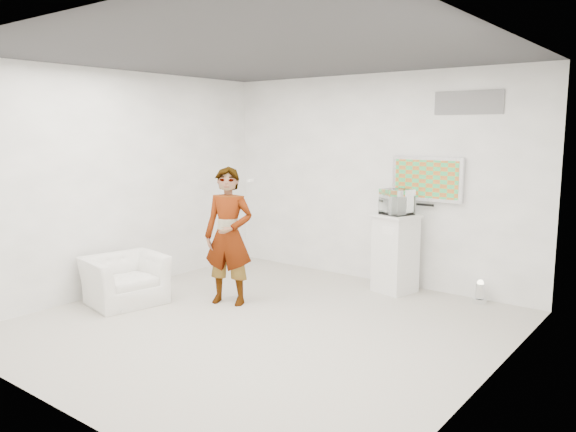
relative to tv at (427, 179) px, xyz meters
The scene contains 10 objects.
room 2.59m from the tv, 109.13° to the right, with size 5.01×5.01×3.00m.
tv is the anchor object (origin of this frame).
logo_decal 1.12m from the tv, ahead, with size 0.90×0.02×0.30m, color slate.
person 2.79m from the tv, 129.63° to the right, with size 0.64×0.42×1.75m, color white.
armchair 4.22m from the tv, 134.06° to the right, with size 0.94×0.82×0.61m, color white.
pedestal 1.10m from the tv, 132.52° to the right, with size 0.52×0.52×1.07m, color white.
floor_uplight 1.64m from the tv, ahead, with size 0.18×0.18×0.29m, color white.
vitrine 0.52m from the tv, 132.52° to the right, with size 0.35×0.35×0.35m, color white.
console 0.55m from the tv, 132.52° to the right, with size 0.06×0.18×0.24m, color white.
wii_remote 2.41m from the tv, 129.87° to the right, with size 0.03×0.12×0.03m, color white.
Camera 1 is at (3.98, -4.70, 2.20)m, focal length 35.00 mm.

